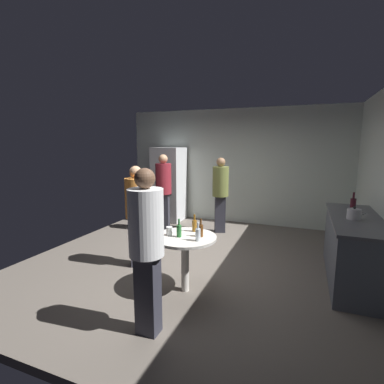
% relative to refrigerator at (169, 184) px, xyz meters
% --- Properties ---
extents(ground_plane, '(5.20, 5.20, 0.10)m').
position_rel_refrigerator_xyz_m(ground_plane, '(1.52, -2.20, -0.95)').
color(ground_plane, '#5B544C').
extents(wall_back, '(5.32, 0.06, 2.70)m').
position_rel_refrigerator_xyz_m(wall_back, '(1.52, 0.43, 0.45)').
color(wall_back, beige).
rests_on(wall_back, ground_plane).
extents(refrigerator, '(0.70, 0.68, 1.80)m').
position_rel_refrigerator_xyz_m(refrigerator, '(0.00, 0.00, 0.00)').
color(refrigerator, silver).
rests_on(refrigerator, ground_plane).
extents(kitchen_counter, '(0.64, 1.88, 0.90)m').
position_rel_refrigerator_xyz_m(kitchen_counter, '(3.80, -1.99, -0.45)').
color(kitchen_counter, '#4C515B').
rests_on(kitchen_counter, ground_plane).
extents(kettle, '(0.24, 0.17, 0.18)m').
position_rel_refrigerator_xyz_m(kettle, '(3.75, -2.12, 0.07)').
color(kettle, '#B2B2B7').
rests_on(kettle, kitchen_counter).
extents(wine_bottle_on_counter, '(0.08, 0.08, 0.31)m').
position_rel_refrigerator_xyz_m(wine_bottle_on_counter, '(3.78, -1.77, 0.12)').
color(wine_bottle_on_counter, '#3F141E').
rests_on(wine_bottle_on_counter, kitchen_counter).
extents(foreground_table, '(0.80, 0.80, 0.73)m').
position_rel_refrigerator_xyz_m(foreground_table, '(1.76, -3.13, -0.27)').
color(foreground_table, beige).
rests_on(foreground_table, ground_plane).
extents(beer_bottle_amber, '(0.06, 0.06, 0.23)m').
position_rel_refrigerator_xyz_m(beer_bottle_amber, '(1.79, -2.89, -0.08)').
color(beer_bottle_amber, '#8C5919').
rests_on(beer_bottle_amber, foreground_table).
extents(beer_bottle_brown, '(0.06, 0.06, 0.23)m').
position_rel_refrigerator_xyz_m(beer_bottle_brown, '(1.95, -3.07, -0.08)').
color(beer_bottle_brown, '#593314').
rests_on(beer_bottle_brown, foreground_table).
extents(beer_bottle_green, '(0.06, 0.06, 0.23)m').
position_rel_refrigerator_xyz_m(beer_bottle_green, '(1.70, -3.18, -0.08)').
color(beer_bottle_green, '#26662D').
rests_on(beer_bottle_green, foreground_table).
extents(beer_bottle_clear, '(0.06, 0.06, 0.23)m').
position_rel_refrigerator_xyz_m(beer_bottle_clear, '(1.97, -3.23, -0.08)').
color(beer_bottle_clear, silver).
rests_on(beer_bottle_clear, foreground_table).
extents(plastic_cup_white, '(0.08, 0.08, 0.11)m').
position_rel_refrigerator_xyz_m(plastic_cup_white, '(1.56, -3.16, -0.11)').
color(plastic_cup_white, white).
rests_on(plastic_cup_white, foreground_table).
extents(person_in_maroon_shirt, '(0.41, 0.41, 1.67)m').
position_rel_refrigerator_xyz_m(person_in_maroon_shirt, '(0.30, -0.87, 0.07)').
color(person_in_maroon_shirt, '#2D2D38').
rests_on(person_in_maroon_shirt, ground_plane).
extents(person_in_orange_shirt, '(0.47, 0.47, 1.56)m').
position_rel_refrigerator_xyz_m(person_in_orange_shirt, '(0.76, -2.67, 0.01)').
color(person_in_orange_shirt, '#2D2D38').
rests_on(person_in_orange_shirt, ground_plane).
extents(person_in_olive_shirt, '(0.44, 0.44, 1.60)m').
position_rel_refrigerator_xyz_m(person_in_olive_shirt, '(1.47, -0.53, 0.03)').
color(person_in_olive_shirt, '#2D2D38').
rests_on(person_in_olive_shirt, ground_plane).
extents(person_in_white_shirt, '(0.35, 0.35, 1.67)m').
position_rel_refrigerator_xyz_m(person_in_white_shirt, '(1.74, -4.03, 0.07)').
color(person_in_white_shirt, '#2D2D38').
rests_on(person_in_white_shirt, ground_plane).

